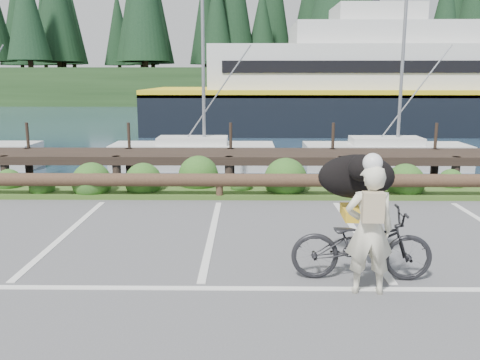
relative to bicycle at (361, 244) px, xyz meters
name	(u,v)px	position (x,y,z in m)	size (l,w,h in m)	color
ground	(203,277)	(-2.19, 0.04, -0.50)	(72.00, 72.00, 0.00)	#4E4E50
harbor_backdrop	(245,94)	(-1.79, 78.45, -0.50)	(170.00, 160.00, 30.00)	#1C3044
vegetation_strip	(221,190)	(-2.19, 5.34, -0.45)	(34.00, 1.60, 0.10)	#3D5B21
log_rail	(220,199)	(-2.19, 4.64, -0.50)	(32.00, 0.30, 0.60)	#443021
bicycle	(361,244)	(0.00, 0.00, 0.00)	(0.67, 1.91, 1.01)	black
cyclist	(369,230)	(-0.02, -0.45, 0.34)	(0.62, 0.40, 1.69)	beige
dog	(356,176)	(0.02, 0.61, 0.83)	(1.12, 0.55, 0.65)	black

